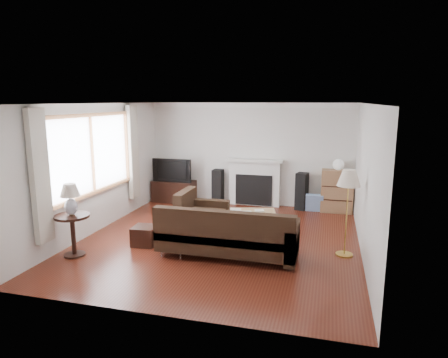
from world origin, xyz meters
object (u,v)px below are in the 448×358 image
(tv_stand, at_px, (174,191))
(coffee_table, at_px, (247,222))
(sectional_sofa, at_px, (228,232))
(floor_lamp, at_px, (347,213))
(bookshelf, at_px, (337,191))
(side_table, at_px, (73,235))

(tv_stand, height_order, coffee_table, tv_stand)
(sectional_sofa, distance_m, coffee_table, 1.27)
(coffee_table, relative_size, floor_lamp, 0.74)
(sectional_sofa, xyz_separation_m, floor_lamp, (1.89, 0.50, 0.33))
(floor_lamp, bearing_deg, bookshelf, 92.31)
(sectional_sofa, height_order, floor_lamp, floor_lamp)
(side_table, bearing_deg, coffee_table, 37.00)
(sectional_sofa, bearing_deg, coffee_table, 86.57)
(bookshelf, relative_size, side_table, 1.40)
(coffee_table, bearing_deg, floor_lamp, -35.68)
(tv_stand, height_order, floor_lamp, floor_lamp)
(bookshelf, distance_m, coffee_table, 2.62)
(sectional_sofa, relative_size, coffee_table, 2.29)
(sectional_sofa, distance_m, floor_lamp, 1.98)
(coffee_table, bearing_deg, bookshelf, 35.82)
(tv_stand, xyz_separation_m, bookshelf, (4.01, 0.05, 0.23))
(tv_stand, height_order, bookshelf, bookshelf)
(coffee_table, xyz_separation_m, side_table, (-2.55, -1.92, 0.14))
(tv_stand, relative_size, bookshelf, 1.09)
(bookshelf, bearing_deg, tv_stand, -179.26)
(floor_lamp, bearing_deg, coffee_table, 157.56)
(floor_lamp, height_order, side_table, floor_lamp)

